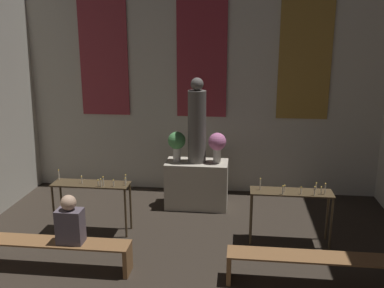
{
  "coord_description": "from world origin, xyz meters",
  "views": [
    {
      "loc": [
        0.8,
        1.81,
        3.29
      ],
      "look_at": [
        0.0,
        8.75,
        1.46
      ],
      "focal_mm": 40.0,
      "sensor_mm": 36.0,
      "label": 1
    }
  ],
  "objects_px": {
    "altar": "(197,184)",
    "flower_vase_right": "(217,144)",
    "statue": "(197,124)",
    "candle_rack_left": "(92,191)",
    "person_seated": "(70,222)",
    "flower_vase_left": "(177,142)",
    "candle_rack_right": "(291,200)",
    "pew_back_right": "(314,263)",
    "pew_back_left": "(51,248)"
  },
  "relations": [
    {
      "from": "altar",
      "to": "flower_vase_right",
      "type": "distance_m",
      "value": 0.91
    },
    {
      "from": "statue",
      "to": "candle_rack_left",
      "type": "height_order",
      "value": "statue"
    },
    {
      "from": "statue",
      "to": "person_seated",
      "type": "bearing_deg",
      "value": -120.87
    },
    {
      "from": "statue",
      "to": "altar",
      "type": "bearing_deg",
      "value": 0.0
    },
    {
      "from": "flower_vase_left",
      "to": "candle_rack_right",
      "type": "distance_m",
      "value": 2.46
    },
    {
      "from": "flower_vase_right",
      "to": "person_seated",
      "type": "bearing_deg",
      "value": -126.87
    },
    {
      "from": "candle_rack_right",
      "to": "pew_back_right",
      "type": "xyz_separation_m",
      "value": [
        0.19,
        -1.23,
        -0.4
      ]
    },
    {
      "from": "statue",
      "to": "flower_vase_right",
      "type": "distance_m",
      "value": 0.53
    },
    {
      "from": "candle_rack_left",
      "to": "statue",
      "type": "bearing_deg",
      "value": 38.5
    },
    {
      "from": "flower_vase_right",
      "to": "person_seated",
      "type": "xyz_separation_m",
      "value": [
        -1.89,
        -2.52,
        -0.53
      ]
    },
    {
      "from": "altar",
      "to": "pew_back_right",
      "type": "distance_m",
      "value": 3.11
    },
    {
      "from": "person_seated",
      "to": "altar",
      "type": "bearing_deg",
      "value": 59.13
    },
    {
      "from": "candle_rack_left",
      "to": "person_seated",
      "type": "height_order",
      "value": "person_seated"
    },
    {
      "from": "candle_rack_left",
      "to": "pew_back_left",
      "type": "distance_m",
      "value": 1.3
    },
    {
      "from": "altar",
      "to": "person_seated",
      "type": "xyz_separation_m",
      "value": [
        -1.51,
        -2.52,
        0.29
      ]
    },
    {
      "from": "altar",
      "to": "candle_rack_right",
      "type": "relative_size",
      "value": 0.92
    },
    {
      "from": "altar",
      "to": "pew_back_left",
      "type": "distance_m",
      "value": 3.11
    },
    {
      "from": "statue",
      "to": "person_seated",
      "type": "relative_size",
      "value": 2.27
    },
    {
      "from": "pew_back_right",
      "to": "person_seated",
      "type": "xyz_separation_m",
      "value": [
        -3.33,
        0.0,
        0.42
      ]
    },
    {
      "from": "statue",
      "to": "person_seated",
      "type": "height_order",
      "value": "statue"
    },
    {
      "from": "flower_vase_left",
      "to": "statue",
      "type": "bearing_deg",
      "value": 0.0
    },
    {
      "from": "flower_vase_left",
      "to": "candle_rack_left",
      "type": "xyz_separation_m",
      "value": [
        -1.24,
        -1.29,
        -0.54
      ]
    },
    {
      "from": "flower_vase_right",
      "to": "candle_rack_right",
      "type": "relative_size",
      "value": 0.45
    },
    {
      "from": "pew_back_left",
      "to": "pew_back_right",
      "type": "bearing_deg",
      "value": 0.0
    },
    {
      "from": "pew_back_left",
      "to": "person_seated",
      "type": "bearing_deg",
      "value": 0.0
    },
    {
      "from": "pew_back_right",
      "to": "altar",
      "type": "bearing_deg",
      "value": 125.87
    },
    {
      "from": "candle_rack_left",
      "to": "pew_back_right",
      "type": "height_order",
      "value": "candle_rack_left"
    },
    {
      "from": "altar",
      "to": "statue",
      "type": "xyz_separation_m",
      "value": [
        0.0,
        0.0,
        1.19
      ]
    },
    {
      "from": "altar",
      "to": "pew_back_right",
      "type": "height_order",
      "value": "altar"
    },
    {
      "from": "flower_vase_left",
      "to": "pew_back_left",
      "type": "height_order",
      "value": "flower_vase_left"
    },
    {
      "from": "altar",
      "to": "pew_back_right",
      "type": "bearing_deg",
      "value": -54.13
    },
    {
      "from": "altar",
      "to": "flower_vase_left",
      "type": "relative_size",
      "value": 2.05
    },
    {
      "from": "candle_rack_left",
      "to": "pew_back_left",
      "type": "height_order",
      "value": "candle_rack_left"
    },
    {
      "from": "altar",
      "to": "candle_rack_left",
      "type": "distance_m",
      "value": 2.1
    },
    {
      "from": "altar",
      "to": "person_seated",
      "type": "relative_size",
      "value": 1.68
    },
    {
      "from": "pew_back_right",
      "to": "person_seated",
      "type": "height_order",
      "value": "person_seated"
    },
    {
      "from": "candle_rack_left",
      "to": "pew_back_right",
      "type": "distance_m",
      "value": 3.68
    },
    {
      "from": "flower_vase_left",
      "to": "pew_back_right",
      "type": "distance_m",
      "value": 3.48
    },
    {
      "from": "candle_rack_right",
      "to": "pew_back_left",
      "type": "distance_m",
      "value": 3.69
    },
    {
      "from": "candle_rack_right",
      "to": "person_seated",
      "type": "bearing_deg",
      "value": -158.69
    },
    {
      "from": "flower_vase_left",
      "to": "flower_vase_right",
      "type": "xyz_separation_m",
      "value": [
        0.77,
        0.0,
        0.0
      ]
    },
    {
      "from": "candle_rack_right",
      "to": "pew_back_left",
      "type": "bearing_deg",
      "value": -160.48
    },
    {
      "from": "flower_vase_left",
      "to": "pew_back_right",
      "type": "height_order",
      "value": "flower_vase_left"
    },
    {
      "from": "altar",
      "to": "candle_rack_right",
      "type": "height_order",
      "value": "candle_rack_right"
    },
    {
      "from": "statue",
      "to": "candle_rack_right",
      "type": "height_order",
      "value": "statue"
    },
    {
      "from": "statue",
      "to": "flower_vase_left",
      "type": "relative_size",
      "value": 2.77
    },
    {
      "from": "candle_rack_left",
      "to": "pew_back_right",
      "type": "relative_size",
      "value": 0.56
    },
    {
      "from": "altar",
      "to": "flower_vase_right",
      "type": "height_order",
      "value": "flower_vase_right"
    },
    {
      "from": "pew_back_left",
      "to": "person_seated",
      "type": "xyz_separation_m",
      "value": [
        0.32,
        0.0,
        0.42
      ]
    },
    {
      "from": "statue",
      "to": "pew_back_left",
      "type": "relative_size",
      "value": 0.7
    }
  ]
}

